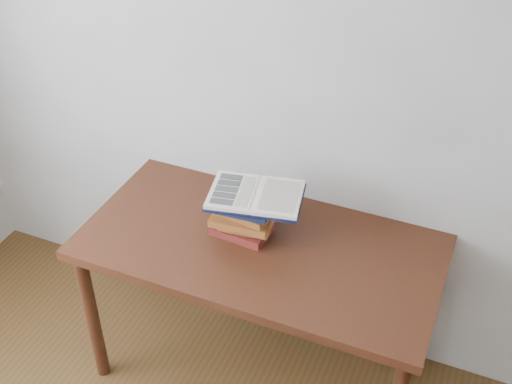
% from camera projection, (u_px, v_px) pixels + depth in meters
% --- Properties ---
extents(desk, '(1.48, 0.74, 0.79)m').
position_uv_depth(desk, '(260.00, 261.00, 2.68)').
color(desk, '#432010').
rests_on(desk, ground).
extents(book_stack, '(0.26, 0.19, 0.19)m').
position_uv_depth(book_stack, '(243.00, 214.00, 2.62)').
color(book_stack, maroon).
rests_on(book_stack, desk).
extents(open_book, '(0.42, 0.33, 0.03)m').
position_uv_depth(open_book, '(256.00, 195.00, 2.55)').
color(open_book, black).
rests_on(open_book, book_stack).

